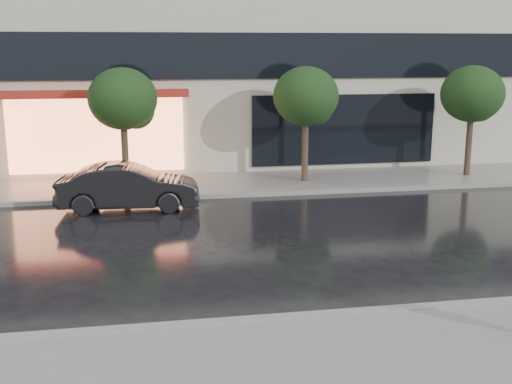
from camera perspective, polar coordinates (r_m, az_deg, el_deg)
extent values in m
plane|color=black|center=(12.11, 2.21, -9.62)|extent=(120.00, 120.00, 0.00)
cube|color=slate|center=(21.80, -3.50, 0.71)|extent=(60.00, 3.50, 0.12)
cube|color=gray|center=(11.18, 3.32, -11.20)|extent=(60.00, 0.25, 0.14)
cube|color=gray|center=(20.10, -2.93, -0.29)|extent=(60.00, 0.25, 0.14)
cube|color=black|center=(23.00, -4.15, 11.98)|extent=(28.00, 0.12, 1.60)
cube|color=#FF8C59|center=(23.10, -13.98, 4.92)|extent=(6.00, 0.10, 2.60)
cube|color=#A02318|center=(22.63, -14.24, 8.45)|extent=(6.40, 0.70, 0.25)
cube|color=black|center=(24.23, 7.85, 5.53)|extent=(7.00, 0.10, 2.60)
cylinder|color=#33261C|center=(21.23, -11.54, 3.01)|extent=(0.22, 0.22, 2.20)
ellipsoid|color=black|center=(21.00, -11.77, 8.12)|extent=(2.20, 2.20, 1.98)
sphere|color=black|center=(21.23, -10.62, 7.13)|extent=(1.20, 1.20, 1.20)
cylinder|color=#33261C|center=(21.90, 4.37, 3.52)|extent=(0.22, 0.22, 2.20)
ellipsoid|color=black|center=(21.68, 4.46, 8.49)|extent=(2.20, 2.20, 1.98)
sphere|color=black|center=(22.01, 5.32, 7.49)|extent=(1.20, 1.20, 1.20)
cylinder|color=#33261C|center=(24.10, 18.36, 3.76)|extent=(0.22, 0.22, 2.20)
ellipsoid|color=black|center=(23.89, 18.68, 8.26)|extent=(2.20, 2.20, 1.98)
sphere|color=black|center=(24.29, 19.22, 7.33)|extent=(1.20, 1.20, 1.20)
imported|color=black|center=(18.83, -11.26, 0.44)|extent=(4.12, 1.66, 1.33)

